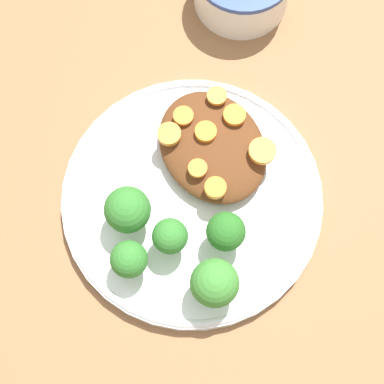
% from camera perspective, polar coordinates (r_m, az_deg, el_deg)
% --- Properties ---
extents(ground_plane, '(4.00, 4.00, 0.00)m').
position_cam_1_polar(ground_plane, '(0.63, 0.00, -0.84)').
color(ground_plane, '#8C603D').
extents(plate, '(0.25, 0.25, 0.02)m').
position_cam_1_polar(plate, '(0.62, 0.00, -0.57)').
color(plate, white).
rests_on(plate, ground_plane).
extents(stew_mound, '(0.12, 0.10, 0.03)m').
position_cam_1_polar(stew_mound, '(0.62, 1.83, 4.07)').
color(stew_mound, '#5B3319').
rests_on(stew_mound, plate).
extents(broccoli_floret_0, '(0.04, 0.04, 0.06)m').
position_cam_1_polar(broccoli_floret_0, '(0.58, -5.75, -1.62)').
color(broccoli_floret_0, '#7FA85B').
rests_on(broccoli_floret_0, plate).
extents(broccoli_floret_1, '(0.04, 0.04, 0.06)m').
position_cam_1_polar(broccoli_floret_1, '(0.56, 2.03, -8.11)').
color(broccoli_floret_1, '#759E51').
rests_on(broccoli_floret_1, plate).
extents(broccoli_floret_2, '(0.03, 0.03, 0.05)m').
position_cam_1_polar(broccoli_floret_2, '(0.57, -1.96, -4.00)').
color(broccoli_floret_2, '#759E51').
rests_on(broccoli_floret_2, plate).
extents(broccoli_floret_3, '(0.04, 0.04, 0.05)m').
position_cam_1_polar(broccoli_floret_3, '(0.57, 3.02, -3.57)').
color(broccoli_floret_3, '#759E51').
rests_on(broccoli_floret_3, plate).
extents(broccoli_floret_4, '(0.03, 0.03, 0.05)m').
position_cam_1_polar(broccoli_floret_4, '(0.57, -5.61, -6.01)').
color(broccoli_floret_4, '#7FA85B').
rests_on(broccoli_floret_4, plate).
extents(carrot_slice_0, '(0.03, 0.03, 0.01)m').
position_cam_1_polar(carrot_slice_0, '(0.60, 6.09, 3.95)').
color(carrot_slice_0, orange).
rests_on(carrot_slice_0, stew_mound).
extents(carrot_slice_1, '(0.02, 0.02, 0.00)m').
position_cam_1_polar(carrot_slice_1, '(0.62, 2.23, 8.54)').
color(carrot_slice_1, orange).
rests_on(carrot_slice_1, stew_mound).
extents(carrot_slice_2, '(0.02, 0.02, 0.00)m').
position_cam_1_polar(carrot_slice_2, '(0.61, -0.77, 6.79)').
color(carrot_slice_2, orange).
rests_on(carrot_slice_2, stew_mound).
extents(carrot_slice_3, '(0.02, 0.02, 0.01)m').
position_cam_1_polar(carrot_slice_3, '(0.61, 3.80, 6.84)').
color(carrot_slice_3, orange).
rests_on(carrot_slice_3, stew_mound).
extents(carrot_slice_4, '(0.02, 0.02, 0.01)m').
position_cam_1_polar(carrot_slice_4, '(0.60, -2.05, 5.17)').
color(carrot_slice_4, orange).
rests_on(carrot_slice_4, stew_mound).
extents(carrot_slice_5, '(0.02, 0.02, 0.00)m').
position_cam_1_polar(carrot_slice_5, '(0.59, 0.51, 2.12)').
color(carrot_slice_5, orange).
rests_on(carrot_slice_5, stew_mound).
extents(carrot_slice_6, '(0.02, 0.02, 0.01)m').
position_cam_1_polar(carrot_slice_6, '(0.60, 1.23, 5.37)').
color(carrot_slice_6, orange).
rests_on(carrot_slice_6, stew_mound).
extents(carrot_slice_7, '(0.02, 0.02, 0.01)m').
position_cam_1_polar(carrot_slice_7, '(0.58, 2.09, 0.37)').
color(carrot_slice_7, orange).
rests_on(carrot_slice_7, stew_mound).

